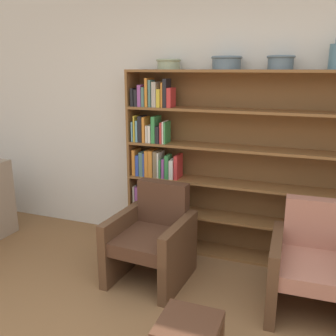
# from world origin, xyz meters

# --- Properties ---
(wall_back) EXTENTS (12.00, 0.06, 2.75)m
(wall_back) POSITION_xyz_m (0.00, 2.52, 1.38)
(wall_back) COLOR silver
(wall_back) RESTS_ON ground
(bookshelf) EXTENTS (2.35, 0.30, 1.83)m
(bookshelf) POSITION_xyz_m (-0.09, 2.35, 0.90)
(bookshelf) COLOR brown
(bookshelf) RESTS_ON ground
(bowl_slate) EXTENTS (0.24, 0.24, 0.10)m
(bowl_slate) POSITION_xyz_m (-0.62, 2.33, 1.89)
(bowl_slate) COLOR gray
(bowl_slate) RESTS_ON bookshelf
(bowl_stoneware) EXTENTS (0.28, 0.28, 0.12)m
(bowl_stoneware) POSITION_xyz_m (-0.06, 2.33, 1.90)
(bowl_stoneware) COLOR slate
(bowl_stoneware) RESTS_ON bookshelf
(bowl_copper) EXTENTS (0.24, 0.24, 0.12)m
(bowl_copper) POSITION_xyz_m (0.41, 2.33, 1.90)
(bowl_copper) COLOR slate
(bowl_copper) RESTS_ON bookshelf
(armchair_leather) EXTENTS (0.69, 0.72, 0.84)m
(armchair_leather) POSITION_xyz_m (-0.52, 1.66, 0.37)
(armchair_leather) COLOR brown
(armchair_leather) RESTS_ON ground
(armchair_cushioned) EXTENTS (0.66, 0.70, 0.84)m
(armchair_cushioned) POSITION_xyz_m (0.82, 1.66, 0.37)
(armchair_cushioned) COLOR brown
(armchair_cushioned) RESTS_ON ground
(footstool) EXTENTS (0.37, 0.37, 0.38)m
(footstool) POSITION_xyz_m (0.13, 0.68, 0.31)
(footstool) COLOR brown
(footstool) RESTS_ON ground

